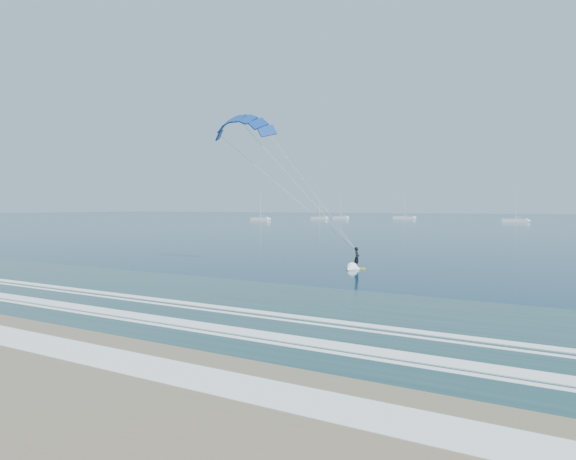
# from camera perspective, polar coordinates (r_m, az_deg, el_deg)

# --- Properties ---
(kitesurfer_rig) EXTENTS (15.12, 6.98, 15.44)m
(kitesurfer_rig) POSITION_cam_1_polar(r_m,az_deg,el_deg) (47.84, 0.79, 5.29)
(kitesurfer_rig) COLOR #B4DB19
(kitesurfer_rig) RESTS_ON ground
(sailboat_0) EXTENTS (8.62, 2.40, 11.74)m
(sailboat_0) POSITION_cam_1_polar(r_m,az_deg,el_deg) (215.90, -3.08, 1.24)
(sailboat_0) COLOR white
(sailboat_0) RESTS_ON ground
(sailboat_1) EXTENTS (7.80, 2.40, 10.83)m
(sailboat_1) POSITION_cam_1_polar(r_m,az_deg,el_deg) (235.96, 3.52, 1.35)
(sailboat_1) COLOR white
(sailboat_1) RESTS_ON ground
(sailboat_2) EXTENTS (10.40, 2.40, 13.78)m
(sailboat_2) POSITION_cam_1_polar(r_m,az_deg,el_deg) (248.80, 12.79, 1.36)
(sailboat_2) COLOR white
(sailboat_2) RESTS_ON ground
(sailboat_3) EXTENTS (9.17, 2.40, 12.66)m
(sailboat_3) POSITION_cam_1_polar(r_m,az_deg,el_deg) (210.51, 23.94, 0.99)
(sailboat_3) COLOR white
(sailboat_3) RESTS_ON ground
(sailboat_7) EXTENTS (7.24, 2.40, 11.44)m
(sailboat_7) POSITION_cam_1_polar(r_m,az_deg,el_deg) (245.16, 5.90, 1.39)
(sailboat_7) COLOR white
(sailboat_7) RESTS_ON ground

